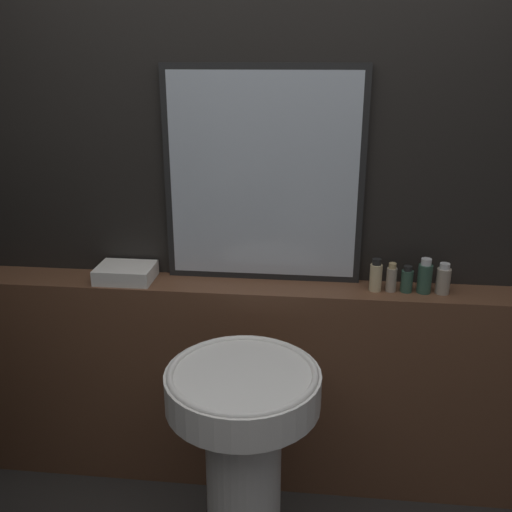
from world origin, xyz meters
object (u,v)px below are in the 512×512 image
object	(u,v)px
conditioner_bottle	(391,278)
lotion_bottle	(407,280)
pedestal_sink	(243,446)
towel_stack	(126,273)
shampoo_bottle	(376,276)
hand_soap_bottle	(443,280)
body_wash_bottle	(425,277)
mirror	(262,177)

from	to	relation	value
conditioner_bottle	lotion_bottle	xyz separation A→B (m)	(0.06, 0.00, -0.00)
pedestal_sink	towel_stack	bearing A→B (deg)	137.72
shampoo_bottle	lotion_bottle	bearing A→B (deg)	0.00
hand_soap_bottle	conditioner_bottle	bearing A→B (deg)	180.00
shampoo_bottle	conditioner_bottle	distance (m)	0.06
shampoo_bottle	towel_stack	bearing A→B (deg)	180.00
pedestal_sink	conditioner_bottle	size ratio (longest dim) A/B	7.23
body_wash_bottle	hand_soap_bottle	xyz separation A→B (m)	(0.07, 0.00, -0.01)
pedestal_sink	mirror	world-z (taller)	mirror
pedestal_sink	towel_stack	size ratio (longest dim) A/B	3.65
mirror	conditioner_bottle	xyz separation A→B (m)	(0.52, -0.08, -0.37)
conditioner_bottle	hand_soap_bottle	xyz separation A→B (m)	(0.20, 0.00, 0.00)
pedestal_sink	hand_soap_bottle	distance (m)	0.99
lotion_bottle	body_wash_bottle	size ratio (longest dim) A/B	0.77
pedestal_sink	body_wash_bottle	world-z (taller)	body_wash_bottle
pedestal_sink	mirror	bearing A→B (deg)	89.59
mirror	body_wash_bottle	xyz separation A→B (m)	(0.65, -0.08, -0.36)
conditioner_bottle	body_wash_bottle	size ratio (longest dim) A/B	0.83
shampoo_bottle	lotion_bottle	size ratio (longest dim) A/B	1.23
shampoo_bottle	hand_soap_bottle	size ratio (longest dim) A/B	1.07
lotion_bottle	hand_soap_bottle	bearing A→B (deg)	0.00
pedestal_sink	body_wash_bottle	size ratio (longest dim) A/B	6.03
towel_stack	shampoo_bottle	bearing A→B (deg)	-0.00
body_wash_bottle	pedestal_sink	bearing A→B (deg)	-142.33
conditioner_bottle	lotion_bottle	distance (m)	0.06
pedestal_sink	hand_soap_bottle	bearing A→B (deg)	34.84
conditioner_bottle	lotion_bottle	size ratio (longest dim) A/B	1.09
body_wash_bottle	hand_soap_bottle	size ratio (longest dim) A/B	1.13
pedestal_sink	hand_soap_bottle	world-z (taller)	hand_soap_bottle
towel_stack	shampoo_bottle	size ratio (longest dim) A/B	1.75
mirror	conditioner_bottle	distance (m)	0.64
hand_soap_bottle	towel_stack	bearing A→B (deg)	180.00
mirror	conditioner_bottle	world-z (taller)	mirror
pedestal_sink	shampoo_bottle	xyz separation A→B (m)	(0.46, 0.50, 0.45)
mirror	shampoo_bottle	distance (m)	0.59
mirror	shampoo_bottle	size ratio (longest dim) A/B	6.47
towel_stack	lotion_bottle	world-z (taller)	lotion_bottle
pedestal_sink	lotion_bottle	bearing A→B (deg)	40.72
conditioner_bottle	body_wash_bottle	bearing A→B (deg)	0.00
shampoo_bottle	pedestal_sink	bearing A→B (deg)	-132.67
lotion_bottle	shampoo_bottle	bearing A→B (deg)	-180.00
conditioner_bottle	hand_soap_bottle	world-z (taller)	hand_soap_bottle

